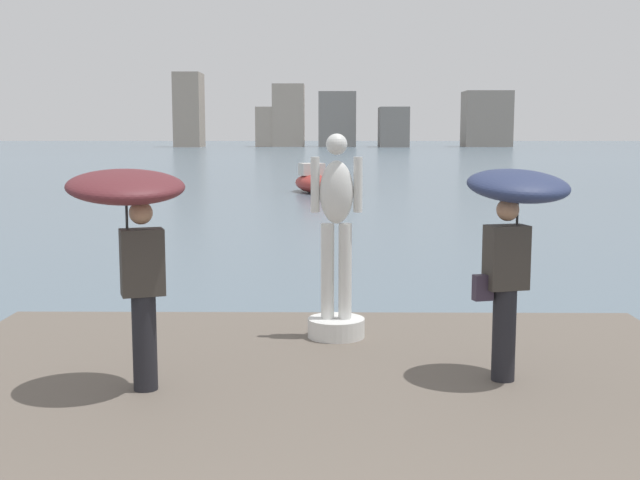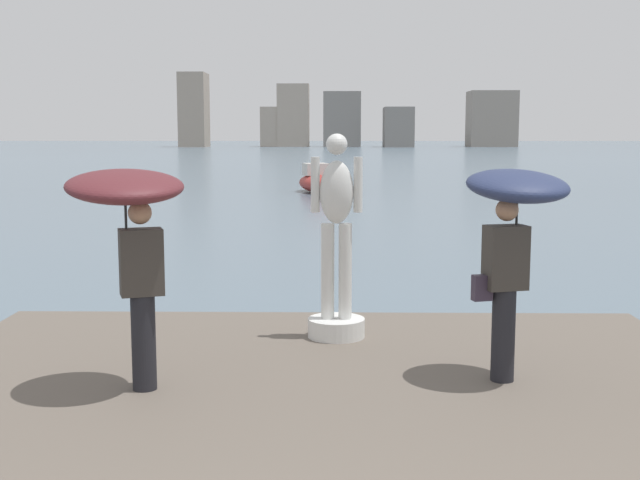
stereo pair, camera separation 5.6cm
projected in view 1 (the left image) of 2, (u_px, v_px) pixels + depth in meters
The scene contains 6 objects.
ground_plane at pixel (327, 185), 42.38m from camera, with size 400.00×400.00×0.00m, color slate.
statue_white_figure at pixel (336, 259), 9.21m from camera, with size 0.65×0.65×2.32m.
onlooker_left at pixel (131, 216), 7.22m from camera, with size 1.34×1.35×2.06m.
onlooker_right at pixel (514, 217), 7.55m from camera, with size 1.17×1.19×2.04m.
boat_mid at pixel (313, 182), 36.80m from camera, with size 2.41×3.91×1.32m.
distant_skyline at pixel (340, 119), 147.88m from camera, with size 60.63×12.13×13.19m.
Camera 1 is at (0.10, -2.39, 2.74)m, focal length 45.59 mm.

